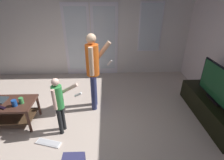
{
  "coord_description": "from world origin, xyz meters",
  "views": [
    {
      "loc": [
        0.63,
        -2.41,
        2.34
      ],
      "look_at": [
        0.72,
        0.28,
        0.94
      ],
      "focal_mm": 27.75,
      "sensor_mm": 36.0,
      "label": 1
    }
  ],
  "objects_px": {
    "coffee_table": "(7,108)",
    "tv_stand": "(210,109)",
    "loose_keyboard": "(49,143)",
    "flat_screen_tv": "(218,85)",
    "person_child": "(59,101)",
    "cup_near_edge": "(21,101)",
    "person_adult": "(93,67)",
    "tv_remote_black": "(1,107)",
    "cup_by_laptop": "(14,103)"
  },
  "relations": [
    {
      "from": "coffee_table",
      "to": "tv_stand",
      "type": "height_order",
      "value": "coffee_table"
    },
    {
      "from": "tv_stand",
      "to": "loose_keyboard",
      "type": "distance_m",
      "value": 3.15
    },
    {
      "from": "flat_screen_tv",
      "to": "person_child",
      "type": "relative_size",
      "value": 1.02
    },
    {
      "from": "flat_screen_tv",
      "to": "cup_near_edge",
      "type": "height_order",
      "value": "flat_screen_tv"
    },
    {
      "from": "person_adult",
      "to": "person_child",
      "type": "xyz_separation_m",
      "value": [
        -0.55,
        -0.75,
        -0.32
      ]
    },
    {
      "from": "loose_keyboard",
      "to": "tv_remote_black",
      "type": "bearing_deg",
      "value": 155.7
    },
    {
      "from": "loose_keyboard",
      "to": "flat_screen_tv",
      "type": "bearing_deg",
      "value": 10.49
    },
    {
      "from": "tv_remote_black",
      "to": "cup_by_laptop",
      "type": "bearing_deg",
      "value": 39.12
    },
    {
      "from": "coffee_table",
      "to": "cup_by_laptop",
      "type": "bearing_deg",
      "value": -24.89
    },
    {
      "from": "coffee_table",
      "to": "cup_near_edge",
      "type": "bearing_deg",
      "value": -4.39
    },
    {
      "from": "tv_stand",
      "to": "tv_remote_black",
      "type": "distance_m",
      "value": 3.97
    },
    {
      "from": "coffee_table",
      "to": "tv_remote_black",
      "type": "bearing_deg",
      "value": -84.7
    },
    {
      "from": "cup_near_edge",
      "to": "tv_remote_black",
      "type": "height_order",
      "value": "cup_near_edge"
    },
    {
      "from": "coffee_table",
      "to": "tv_stand",
      "type": "relative_size",
      "value": 0.57
    },
    {
      "from": "flat_screen_tv",
      "to": "person_adult",
      "type": "relative_size",
      "value": 0.68
    },
    {
      "from": "person_child",
      "to": "tv_remote_black",
      "type": "distance_m",
      "value": 1.08
    },
    {
      "from": "coffee_table",
      "to": "tv_remote_black",
      "type": "xyz_separation_m",
      "value": [
        0.01,
        -0.16,
        0.14
      ]
    },
    {
      "from": "flat_screen_tv",
      "to": "person_child",
      "type": "bearing_deg",
      "value": -174.52
    },
    {
      "from": "person_adult",
      "to": "loose_keyboard",
      "type": "height_order",
      "value": "person_adult"
    },
    {
      "from": "loose_keyboard",
      "to": "cup_near_edge",
      "type": "xyz_separation_m",
      "value": [
        -0.56,
        0.52,
        0.53
      ]
    },
    {
      "from": "cup_by_laptop",
      "to": "tv_stand",
      "type": "bearing_deg",
      "value": 1.93
    },
    {
      "from": "flat_screen_tv",
      "to": "cup_by_laptop",
      "type": "bearing_deg",
      "value": -178.01
    },
    {
      "from": "person_child",
      "to": "cup_by_laptop",
      "type": "xyz_separation_m",
      "value": [
        -0.85,
        0.15,
        -0.12
      ]
    },
    {
      "from": "coffee_table",
      "to": "cup_near_edge",
      "type": "xyz_separation_m",
      "value": [
        0.32,
        -0.02,
        0.19
      ]
    },
    {
      "from": "coffee_table",
      "to": "tv_remote_black",
      "type": "distance_m",
      "value": 0.21
    },
    {
      "from": "person_adult",
      "to": "cup_near_edge",
      "type": "distance_m",
      "value": 1.47
    },
    {
      "from": "cup_by_laptop",
      "to": "tv_remote_black",
      "type": "xyz_separation_m",
      "value": [
        -0.21,
        -0.05,
        -0.05
      ]
    },
    {
      "from": "cup_near_edge",
      "to": "loose_keyboard",
      "type": "bearing_deg",
      "value": -43.13
    },
    {
      "from": "tv_remote_black",
      "to": "flat_screen_tv",
      "type": "bearing_deg",
      "value": 27.42
    },
    {
      "from": "tv_stand",
      "to": "cup_near_edge",
      "type": "distance_m",
      "value": 3.67
    },
    {
      "from": "flat_screen_tv",
      "to": "loose_keyboard",
      "type": "xyz_separation_m",
      "value": [
        -3.09,
        -0.57,
        -0.77
      ]
    },
    {
      "from": "person_child",
      "to": "loose_keyboard",
      "type": "distance_m",
      "value": 0.74
    },
    {
      "from": "coffee_table",
      "to": "person_adult",
      "type": "bearing_deg",
      "value": 16.93
    },
    {
      "from": "tv_stand",
      "to": "cup_near_edge",
      "type": "bearing_deg",
      "value": -179.3
    },
    {
      "from": "person_adult",
      "to": "person_child",
      "type": "bearing_deg",
      "value": -126.25
    },
    {
      "from": "coffee_table",
      "to": "person_child",
      "type": "bearing_deg",
      "value": -13.22
    },
    {
      "from": "coffee_table",
      "to": "person_child",
      "type": "xyz_separation_m",
      "value": [
        1.08,
        -0.25,
        0.31
      ]
    },
    {
      "from": "person_child",
      "to": "loose_keyboard",
      "type": "bearing_deg",
      "value": -124.35
    },
    {
      "from": "flat_screen_tv",
      "to": "coffee_table",
      "type": "bearing_deg",
      "value": -179.65
    },
    {
      "from": "person_adult",
      "to": "tv_remote_black",
      "type": "bearing_deg",
      "value": -157.88
    },
    {
      "from": "tv_stand",
      "to": "tv_remote_black",
      "type": "xyz_separation_m",
      "value": [
        -3.95,
        -0.18,
        0.28
      ]
    },
    {
      "from": "person_child",
      "to": "tv_remote_black",
      "type": "xyz_separation_m",
      "value": [
        -1.06,
        0.09,
        -0.17
      ]
    },
    {
      "from": "tv_stand",
      "to": "flat_screen_tv",
      "type": "relative_size",
      "value": 1.6
    },
    {
      "from": "flat_screen_tv",
      "to": "cup_near_edge",
      "type": "distance_m",
      "value": 3.66
    },
    {
      "from": "flat_screen_tv",
      "to": "tv_remote_black",
      "type": "distance_m",
      "value": 3.96
    },
    {
      "from": "tv_stand",
      "to": "cup_near_edge",
      "type": "relative_size",
      "value": 15.28
    },
    {
      "from": "coffee_table",
      "to": "flat_screen_tv",
      "type": "relative_size",
      "value": 0.91
    },
    {
      "from": "loose_keyboard",
      "to": "coffee_table",
      "type": "bearing_deg",
      "value": 147.92
    },
    {
      "from": "cup_by_laptop",
      "to": "coffee_table",
      "type": "bearing_deg",
      "value": 155.11
    },
    {
      "from": "person_adult",
      "to": "tv_remote_black",
      "type": "distance_m",
      "value": 1.8
    }
  ]
}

